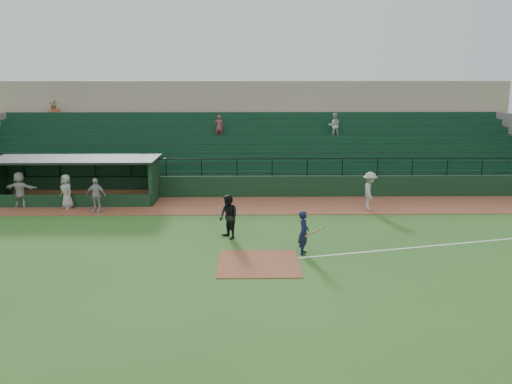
{
  "coord_description": "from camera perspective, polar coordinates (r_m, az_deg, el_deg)",
  "views": [
    {
      "loc": [
        -0.39,
        -19.69,
        6.78
      ],
      "look_at": [
        0.0,
        5.0,
        1.4
      ],
      "focal_mm": 37.53,
      "sensor_mm": 36.0,
      "label": 1
    }
  ],
  "objects": [
    {
      "name": "home_plate_dirt",
      "position": [
        19.88,
        0.28,
        -7.6
      ],
      "size": [
        3.0,
        3.0,
        0.03
      ],
      "primitive_type": "cube",
      "color": "brown",
      "rests_on": "ground"
    },
    {
      "name": "dugout_player_b",
      "position": [
        29.37,
        -19.55,
        0.07
      ],
      "size": [
        1.03,
        1.0,
        1.78
      ],
      "primitive_type": "imported",
      "rotation": [
        0.0,
        0.0,
        -0.72
      ],
      "color": "gray",
      "rests_on": "warning_track"
    },
    {
      "name": "ground",
      "position": [
        20.83,
        0.22,
        -6.71
      ],
      "size": [
        90.0,
        90.0,
        0.0
      ],
      "primitive_type": "plane",
      "color": "#27561B",
      "rests_on": "ground"
    },
    {
      "name": "umpire",
      "position": [
        22.62,
        -2.95,
        -2.67
      ],
      "size": [
        1.11,
        1.16,
        1.89
      ],
      "primitive_type": "imported",
      "rotation": [
        0.0,
        0.0,
        -0.97
      ],
      "color": "black",
      "rests_on": "ground"
    },
    {
      "name": "dugout",
      "position": [
        31.19,
        -18.36,
        1.6
      ],
      "size": [
        8.9,
        3.2,
        2.42
      ],
      "color": "black",
      "rests_on": "ground"
    },
    {
      "name": "warning_track",
      "position": [
        28.51,
        -0.1,
        -1.44
      ],
      "size": [
        40.0,
        4.0,
        0.03
      ],
      "primitive_type": "cube",
      "color": "brown",
      "rests_on": "ground"
    },
    {
      "name": "stadium_structure",
      "position": [
        36.43,
        -0.29,
        5.23
      ],
      "size": [
        38.0,
        13.08,
        6.4
      ],
      "color": "black",
      "rests_on": "ground"
    },
    {
      "name": "foul_line",
      "position": [
        23.51,
        20.14,
        -5.23
      ],
      "size": [
        17.49,
        4.44,
        0.01
      ],
      "primitive_type": "cube",
      "rotation": [
        0.0,
        0.0,
        0.24
      ],
      "color": "white",
      "rests_on": "ground"
    },
    {
      "name": "dugout_player_c",
      "position": [
        30.48,
        -23.85,
        0.25
      ],
      "size": [
        1.82,
        0.83,
        1.89
      ],
      "primitive_type": "imported",
      "rotation": [
        0.0,
        0.0,
        2.98
      ],
      "color": "#ADA7A2",
      "rests_on": "warning_track"
    },
    {
      "name": "runner",
      "position": [
        27.96,
        12.03,
        0.11
      ],
      "size": [
        0.92,
        1.36,
        1.96
      ],
      "primitive_type": "imported",
      "rotation": [
        0.0,
        0.0,
        1.41
      ],
      "color": "#A19C97",
      "rests_on": "warning_track"
    },
    {
      "name": "batter_at_plate",
      "position": [
        20.76,
        5.11,
        -4.34
      ],
      "size": [
        1.06,
        0.72,
        1.71
      ],
      "color": "black",
      "rests_on": "ground"
    },
    {
      "name": "dugout_player_a",
      "position": [
        28.11,
        -16.71,
        -0.31
      ],
      "size": [
        1.07,
        0.56,
        1.74
      ],
      "primitive_type": "imported",
      "rotation": [
        0.0,
        0.0,
        -0.14
      ],
      "color": "#AAA49F",
      "rests_on": "warning_track"
    }
  ]
}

